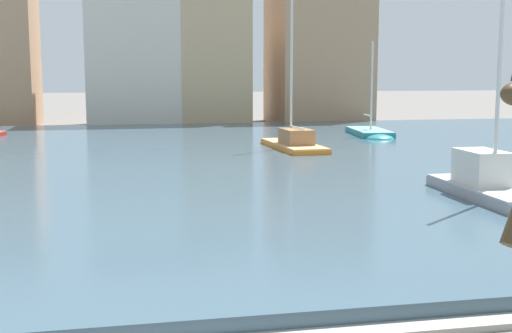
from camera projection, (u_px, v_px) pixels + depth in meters
harbor_water at (131, 162)px, 30.26m from camera, size 86.24×41.30×0.39m
sailboat_orange at (291, 146)px, 34.27m from camera, size 2.19×6.87×8.11m
sailboat_teal at (371, 136)px, 40.91m from camera, size 2.58×6.03×6.13m
sailboat_grey at (492, 193)px, 20.15m from camera, size 1.76×6.06×8.14m
townhouse_corner_house at (1, 49)px, 52.56m from camera, size 5.31×7.58×12.16m
townhouse_wide_warehouse at (141, 54)px, 52.68m from camera, size 8.54×7.41×11.46m
townhouse_end_terrace at (212, 56)px, 53.12m from camera, size 5.53×6.08×11.09m
townhouse_tall_gabled at (318, 48)px, 56.30m from camera, size 7.80×8.15×12.62m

